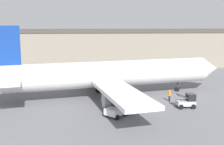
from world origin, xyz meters
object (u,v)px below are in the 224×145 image
object	(u,v)px
airplane	(106,75)
belt_loader_truck	(187,101)
ground_crew_worker	(170,95)
baggage_tug	(117,108)

from	to	relation	value
airplane	belt_loader_truck	xyz separation A→B (m)	(10.42, -6.61, -2.58)
ground_crew_worker	baggage_tug	distance (m)	10.14
airplane	baggage_tug	world-z (taller)	airplane
ground_crew_worker	baggage_tug	size ratio (longest dim) A/B	0.55
airplane	baggage_tug	xyz separation A→B (m)	(0.70, -9.22, -2.49)
ground_crew_worker	belt_loader_truck	size ratio (longest dim) A/B	0.71
baggage_tug	ground_crew_worker	bearing A→B (deg)	-9.63
ground_crew_worker	airplane	bearing A→B (deg)	-150.58
airplane	baggage_tug	size ratio (longest dim) A/B	12.46
ground_crew_worker	baggage_tug	bearing A→B (deg)	-94.75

